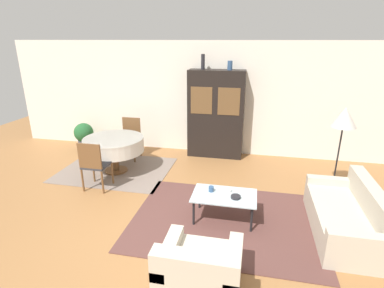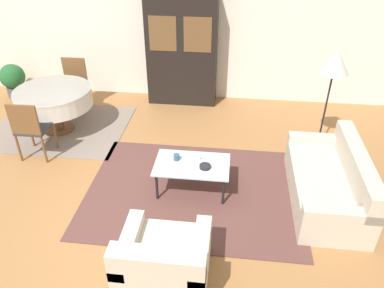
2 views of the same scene
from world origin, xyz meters
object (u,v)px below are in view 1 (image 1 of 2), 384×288
vase_tall (203,62)px  potted_plant (84,135)px  armchair (200,272)px  dining_chair_near (94,163)px  bowl (236,197)px  display_cabinet (216,114)px  coffee_table (224,197)px  bowl_small (228,190)px  vase_short (230,65)px  dining_table (114,145)px  dining_chair_far (130,136)px  couch (348,217)px  cup (211,189)px  floor_lamp (344,120)px

vase_tall → potted_plant: vase_tall is taller
armchair → dining_chair_near: (-2.37, 2.01, 0.28)m
bowl → vase_tall: (-1.02, 2.82, 1.78)m
display_cabinet → vase_tall: size_ratio=6.10×
coffee_table → bowl: (0.18, -0.06, 0.06)m
bowl → dining_chair_near: bearing=168.0°
vase_tall → armchair: bearing=-80.3°
bowl_small → vase_short: vase_short is taller
dining_table → dining_chair_near: size_ratio=1.32×
coffee_table → dining_chair_near: 2.54m
display_cabinet → dining_chair_far: display_cabinet is taller
dining_table → bowl_small: 2.81m
potted_plant → dining_chair_far: bearing=-14.0°
couch → dining_table: 4.51m
dining_chair_near → vase_short: size_ratio=4.73×
display_cabinet → cup: 2.76m
display_cabinet → vase_tall: (-0.33, 0.00, 1.20)m
bowl → potted_plant: size_ratio=0.22×
vase_short → dining_table: bearing=-147.9°
display_cabinet → potted_plant: 3.49m
dining_chair_far → potted_plant: bearing=-14.0°
bowl_small → vase_tall: vase_tall is taller
couch → potted_plant: (-5.74, 2.55, 0.10)m
couch → display_cabinet: (-2.32, 2.75, 0.76)m
bowl_small → dining_chair_near: bearing=171.8°
dining_chair_far → cup: (2.26, -2.12, -0.07)m
dining_chair_near → dining_table: bearing=90.0°
couch → bowl: 1.64m
coffee_table → armchair: bearing=-94.2°
bowl → floor_lamp: bearing=38.6°
vase_short → display_cabinet: bearing=-179.8°
display_cabinet → bowl: (0.69, -2.82, -0.58)m
display_cabinet → bowl: size_ratio=13.86×
armchair → bowl_small: bearing=84.4°
cup → bowl_small: cup is taller
couch → cup: bearing=88.1°
couch → armchair: bearing=128.3°
coffee_table → vase_tall: (-0.84, 2.76, 1.84)m
couch → dining_chair_near: size_ratio=1.82×
display_cabinet → bowl_small: display_cabinet is taller
bowl → vase_short: bearing=98.2°
armchair → bowl: (0.29, 1.44, 0.18)m
armchair → bowl_small: 1.66m
potted_plant → coffee_table: bearing=-33.1°
dining_chair_far → vase_tall: bearing=-161.1°
dining_table → floor_lamp: (4.38, -0.04, 0.79)m
dining_chair_near → vase_tall: bearing=54.0°
dining_chair_near → coffee_table: bearing=-11.4°
dining_chair_far → bowl: (2.66, -2.26, -0.10)m
bowl → armchair: bearing=-101.3°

